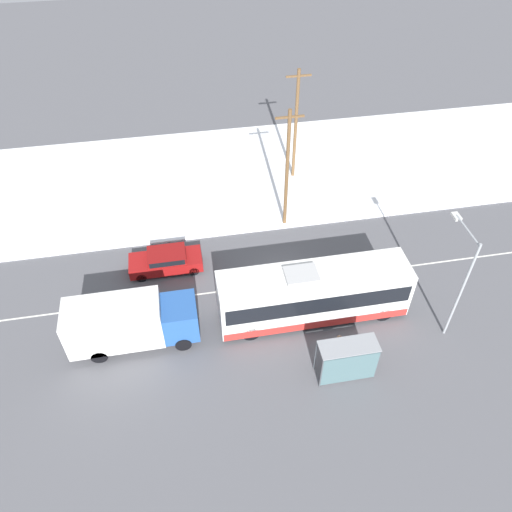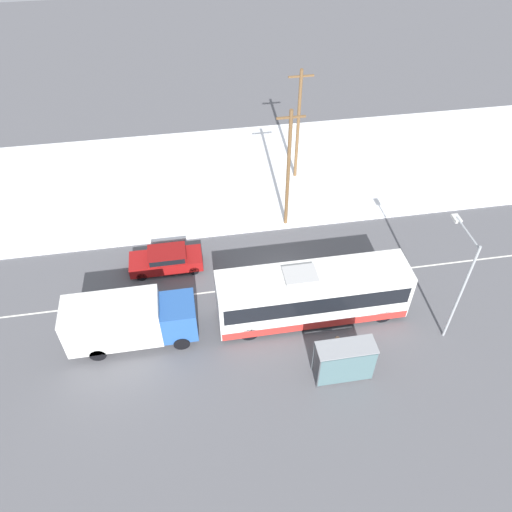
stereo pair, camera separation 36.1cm
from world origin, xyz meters
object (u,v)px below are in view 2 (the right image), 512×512
Objects in this scene: bus_shelter at (347,360)px; pedestrian_at_stop at (336,345)px; streetlamp at (460,274)px; utility_pole_roadside at (288,170)px; city_bus at (312,295)px; sedan_car at (166,259)px; utility_pole_snowlot at (298,125)px; box_truck at (128,320)px.

pedestrian_at_stop is at bearing 92.03° from bus_shelter.
utility_pole_roadside is at bearing 123.09° from streetlamp.
bus_shelter is at bearing -81.73° from city_bus.
sedan_car is at bearing 147.01° from city_bus.
pedestrian_at_stop is 0.20× the size of utility_pole_snowlot.
utility_pole_snowlot is (-4.91, 16.09, 0.16)m from streetlamp.
box_truck is at bearing 68.52° from sedan_car.
pedestrian_at_stop reaches higher than sedan_car.
pedestrian_at_stop is 12.01m from utility_pole_roadside.
utility_pole_roadside is (0.27, 8.38, 2.83)m from city_bus.
pedestrian_at_stop is 0.56× the size of bus_shelter.
pedestrian_at_stop is 7.38m from streetlamp.
sedan_car is 1.51× the size of bus_shelter.
box_truck is 11.77m from bus_shelter.
streetlamp is at bearing -6.46° from box_truck.
bus_shelter is 7.40m from streetlamp.
utility_pole_roadside is (-0.34, 11.47, 3.53)m from pedestrian_at_stop.
utility_pole_snowlot is at bearing 85.23° from bus_shelter.
utility_pole_roadside is (8.41, 3.10, 3.79)m from sedan_car.
sedan_car is (2.14, 5.43, -0.91)m from box_truck.
box_truck is at bearing 164.89° from pedestrian_at_stop.
utility_pole_roadside is 1.01× the size of utility_pole_snowlot.
utility_pole_roadside is at bearing -109.06° from utility_pole_snowlot.
city_bus is 2.36× the size of sedan_car.
city_bus is at bearing 147.01° from sedan_car.
utility_pole_snowlot reaches higher than box_truck.
utility_pole_snowlot is (1.59, 17.06, 3.51)m from pedestrian_at_stop.
box_truck is 0.80× the size of utility_pole_roadside.
box_truck is 13.87m from utility_pole_roadside.
city_bus is 1.24× the size of utility_pole_snowlot.
box_truck is (-10.28, -0.15, -0.05)m from city_bus.
city_bus is 7.87m from streetlamp.
sedan_car is 12.11m from pedestrian_at_stop.
sedan_car is at bearing 154.11° from streetlamp.
city_bus is 3.56× the size of bus_shelter.
sedan_car is 2.69× the size of pedestrian_at_stop.
bus_shelter is 0.35× the size of utility_pole_snowlot.
city_bus is 4.56m from bus_shelter.
streetlamp is (7.11, -2.12, 2.64)m from city_bus.
box_truck is at bearing -179.17° from city_bus.
sedan_car is 17.33m from streetlamp.
pedestrian_at_stop is (0.61, -3.09, -0.70)m from city_bus.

